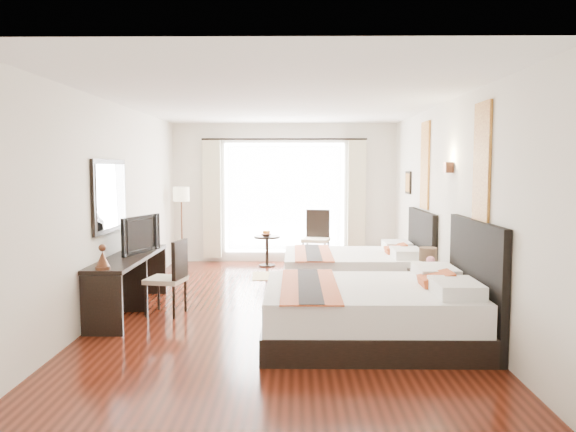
{
  "coord_description": "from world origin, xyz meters",
  "views": [
    {
      "loc": [
        0.2,
        -7.6,
        1.93
      ],
      "look_at": [
        0.11,
        0.22,
        1.24
      ],
      "focal_mm": 35.0,
      "sensor_mm": 36.0,
      "label": 1
    }
  ],
  "objects_px": {
    "bed_far": "(358,269)",
    "television": "(136,234)",
    "bed_near": "(377,310)",
    "window_chair": "(316,248)",
    "nightstand": "(429,293)",
    "side_table": "(267,251)",
    "floor_lamp": "(181,200)",
    "table_lamp": "(428,256)",
    "vase": "(430,274)",
    "desk_chair": "(167,292)",
    "fruit_bowl": "(266,235)",
    "console_desk": "(129,284)"
  },
  "relations": [
    {
      "from": "bed_far",
      "to": "television",
      "type": "height_order",
      "value": "television"
    },
    {
      "from": "bed_near",
      "to": "window_chair",
      "type": "height_order",
      "value": "bed_near"
    },
    {
      "from": "nightstand",
      "to": "side_table",
      "type": "height_order",
      "value": "side_table"
    },
    {
      "from": "floor_lamp",
      "to": "table_lamp",
      "type": "bearing_deg",
      "value": -40.74
    },
    {
      "from": "bed_far",
      "to": "television",
      "type": "distance_m",
      "value": 3.44
    },
    {
      "from": "bed_near",
      "to": "television",
      "type": "distance_m",
      "value": 3.5
    },
    {
      "from": "vase",
      "to": "floor_lamp",
      "type": "distance_m",
      "value": 5.36
    },
    {
      "from": "desk_chair",
      "to": "window_chair",
      "type": "bearing_deg",
      "value": -108.18
    },
    {
      "from": "bed_near",
      "to": "vase",
      "type": "distance_m",
      "value": 1.34
    },
    {
      "from": "desk_chair",
      "to": "floor_lamp",
      "type": "distance_m",
      "value": 3.69
    },
    {
      "from": "bed_far",
      "to": "window_chair",
      "type": "bearing_deg",
      "value": 104.76
    },
    {
      "from": "nightstand",
      "to": "television",
      "type": "xyz_separation_m",
      "value": [
        -3.95,
        0.32,
        0.73
      ]
    },
    {
      "from": "fruit_bowl",
      "to": "console_desk",
      "type": "bearing_deg",
      "value": -115.67
    },
    {
      "from": "bed_far",
      "to": "fruit_bowl",
      "type": "height_order",
      "value": "bed_far"
    },
    {
      "from": "bed_near",
      "to": "bed_far",
      "type": "distance_m",
      "value": 2.65
    },
    {
      "from": "table_lamp",
      "to": "console_desk",
      "type": "bearing_deg",
      "value": -179.83
    },
    {
      "from": "nightstand",
      "to": "floor_lamp",
      "type": "distance_m",
      "value": 5.33
    },
    {
      "from": "bed_near",
      "to": "window_chair",
      "type": "relative_size",
      "value": 2.19
    },
    {
      "from": "bed_far",
      "to": "table_lamp",
      "type": "relative_size",
      "value": 5.98
    },
    {
      "from": "bed_near",
      "to": "vase",
      "type": "bearing_deg",
      "value": 50.97
    },
    {
      "from": "bed_near",
      "to": "vase",
      "type": "xyz_separation_m",
      "value": [
        0.83,
        1.02,
        0.22
      ]
    },
    {
      "from": "desk_chair",
      "to": "bed_far",
      "type": "bearing_deg",
      "value": -138.6
    },
    {
      "from": "vase",
      "to": "side_table",
      "type": "distance_m",
      "value": 4.32
    },
    {
      "from": "side_table",
      "to": "fruit_bowl",
      "type": "xyz_separation_m",
      "value": [
        -0.01,
        -0.04,
        0.32
      ]
    },
    {
      "from": "bed_far",
      "to": "side_table",
      "type": "bearing_deg",
      "value": 126.83
    },
    {
      "from": "vase",
      "to": "desk_chair",
      "type": "xyz_separation_m",
      "value": [
        -3.41,
        0.07,
        -0.26
      ]
    },
    {
      "from": "vase",
      "to": "floor_lamp",
      "type": "height_order",
      "value": "floor_lamp"
    },
    {
      "from": "bed_far",
      "to": "table_lamp",
      "type": "distance_m",
      "value": 1.67
    },
    {
      "from": "table_lamp",
      "to": "floor_lamp",
      "type": "bearing_deg",
      "value": 139.26
    },
    {
      "from": "television",
      "to": "desk_chair",
      "type": "height_order",
      "value": "television"
    },
    {
      "from": "floor_lamp",
      "to": "side_table",
      "type": "distance_m",
      "value": 1.93
    },
    {
      "from": "vase",
      "to": "bed_far",
      "type": "bearing_deg",
      "value": 114.85
    },
    {
      "from": "console_desk",
      "to": "floor_lamp",
      "type": "xyz_separation_m",
      "value": [
        0.02,
        3.4,
        0.92
      ]
    },
    {
      "from": "desk_chair",
      "to": "side_table",
      "type": "xyz_separation_m",
      "value": [
        1.13,
        3.6,
        -0.0
      ]
    },
    {
      "from": "side_table",
      "to": "vase",
      "type": "bearing_deg",
      "value": -58.1
    },
    {
      "from": "window_chair",
      "to": "bed_far",
      "type": "bearing_deg",
      "value": 27.49
    },
    {
      "from": "floor_lamp",
      "to": "desk_chair",
      "type": "bearing_deg",
      "value": -81.75
    },
    {
      "from": "nightstand",
      "to": "desk_chair",
      "type": "xyz_separation_m",
      "value": [
        -3.43,
        -0.08,
        0.02
      ]
    },
    {
      "from": "vase",
      "to": "side_table",
      "type": "bearing_deg",
      "value": 121.9
    },
    {
      "from": "console_desk",
      "to": "side_table",
      "type": "xyz_separation_m",
      "value": [
        1.66,
        3.48,
        -0.08
      ]
    },
    {
      "from": "bed_near",
      "to": "television",
      "type": "bearing_deg",
      "value": 154.26
    },
    {
      "from": "side_table",
      "to": "window_chair",
      "type": "distance_m",
      "value": 0.97
    },
    {
      "from": "console_desk",
      "to": "television",
      "type": "xyz_separation_m",
      "value": [
        0.02,
        0.28,
        0.63
      ]
    },
    {
      "from": "table_lamp",
      "to": "desk_chair",
      "type": "bearing_deg",
      "value": -177.81
    },
    {
      "from": "vase",
      "to": "television",
      "type": "height_order",
      "value": "television"
    },
    {
      "from": "nightstand",
      "to": "fruit_bowl",
      "type": "distance_m",
      "value": 4.19
    },
    {
      "from": "table_lamp",
      "to": "side_table",
      "type": "distance_m",
      "value": 4.18
    },
    {
      "from": "table_lamp",
      "to": "bed_far",
      "type": "bearing_deg",
      "value": 118.21
    },
    {
      "from": "table_lamp",
      "to": "fruit_bowl",
      "type": "height_order",
      "value": "table_lamp"
    },
    {
      "from": "console_desk",
      "to": "television",
      "type": "height_order",
      "value": "television"
    }
  ]
}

